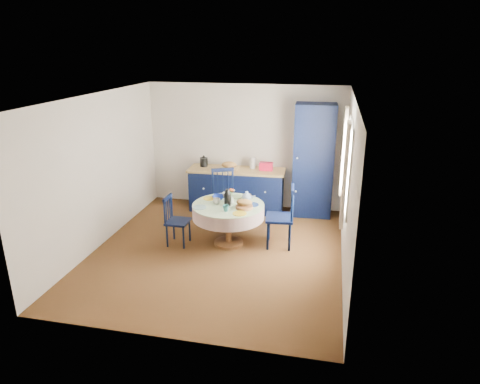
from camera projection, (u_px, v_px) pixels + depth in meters
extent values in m
plane|color=black|center=(218.00, 251.00, 7.04)|extent=(4.50, 4.50, 0.00)
plane|color=white|center=(215.00, 97.00, 6.22)|extent=(4.50, 4.50, 0.00)
cube|color=silver|center=(245.00, 147.00, 8.71)|extent=(4.00, 0.02, 2.50)
cube|color=silver|center=(99.00, 171.00, 7.03)|extent=(0.02, 4.50, 2.50)
cube|color=silver|center=(348.00, 187.00, 6.23)|extent=(0.02, 4.50, 2.50)
plane|color=white|center=(349.00, 166.00, 6.43)|extent=(0.00, 1.20, 1.20)
cube|color=beige|center=(345.00, 175.00, 5.78)|extent=(0.05, 0.34, 1.45)
cube|color=beige|center=(344.00, 151.00, 7.07)|extent=(0.05, 0.34, 1.45)
cube|color=black|center=(237.00, 191.00, 8.68)|extent=(1.89, 0.63, 0.82)
cube|color=tan|center=(237.00, 170.00, 8.54)|extent=(1.95, 0.68, 0.04)
cube|color=#AF102F|center=(266.00, 166.00, 8.47)|extent=(0.27, 0.15, 0.16)
cube|color=tan|center=(229.00, 169.00, 8.54)|extent=(0.35, 0.25, 0.02)
ellipsoid|color=#A4673F|center=(229.00, 165.00, 8.52)|extent=(0.31, 0.20, 0.13)
cylinder|color=silver|center=(252.00, 163.00, 8.58)|extent=(0.12, 0.12, 0.22)
cube|color=black|center=(313.00, 161.00, 8.25)|extent=(0.79, 0.58, 2.19)
cylinder|color=white|center=(297.00, 158.00, 8.02)|extent=(0.04, 0.02, 0.04)
cylinder|color=white|center=(295.00, 191.00, 8.23)|extent=(0.04, 0.02, 0.04)
cylinder|color=#4F2816|center=(229.00, 243.00, 7.29)|extent=(0.49, 0.49, 0.05)
cylinder|color=#4F2816|center=(228.00, 225.00, 7.18)|extent=(0.10, 0.10, 0.65)
cylinder|color=#4F2816|center=(228.00, 206.00, 7.07)|extent=(1.13, 1.13, 0.03)
cylinder|color=white|center=(228.00, 211.00, 7.10)|extent=(1.19, 1.19, 0.22)
cylinder|color=white|center=(228.00, 205.00, 7.06)|extent=(1.19, 1.19, 0.01)
cylinder|color=#7EAAAD|center=(200.00, 207.00, 6.93)|extent=(0.22, 0.22, 0.01)
cylinder|color=gold|center=(240.00, 214.00, 6.67)|extent=(0.22, 0.22, 0.01)
cylinder|color=navy|center=(252.00, 205.00, 7.04)|extent=(0.22, 0.22, 0.01)
cylinder|color=#86A86E|center=(237.00, 197.00, 7.40)|extent=(0.22, 0.22, 0.01)
cylinder|color=gold|center=(210.00, 198.00, 7.32)|extent=(0.22, 0.22, 0.01)
cylinder|color=#9E6C3F|center=(244.00, 207.00, 6.89)|extent=(0.28, 0.28, 0.05)
ellipsoid|color=#A4673F|center=(244.00, 202.00, 6.86)|extent=(0.26, 0.16, 0.11)
cube|color=silver|center=(227.00, 201.00, 7.16)|extent=(0.10, 0.07, 0.04)
cylinder|color=black|center=(184.00, 238.00, 7.07)|extent=(0.03, 0.03, 0.39)
cylinder|color=black|center=(190.00, 230.00, 7.36)|extent=(0.03, 0.03, 0.39)
cylinder|color=black|center=(167.00, 236.00, 7.13)|extent=(0.03, 0.03, 0.39)
cylinder|color=black|center=(174.00, 229.00, 7.42)|extent=(0.03, 0.03, 0.39)
cube|color=black|center=(178.00, 222.00, 7.17)|extent=(0.37, 0.38, 0.04)
cylinder|color=black|center=(165.00, 212.00, 7.00)|extent=(0.03, 0.03, 0.44)
cylinder|color=black|center=(171.00, 206.00, 7.28)|extent=(0.03, 0.03, 0.44)
cube|color=black|center=(167.00, 198.00, 7.07)|extent=(0.04, 0.34, 0.05)
cylinder|color=black|center=(166.00, 212.00, 7.07)|extent=(0.02, 0.02, 0.36)
cylinder|color=black|center=(168.00, 210.00, 7.14)|extent=(0.02, 0.02, 0.36)
cylinder|color=black|center=(170.00, 208.00, 7.22)|extent=(0.02, 0.02, 0.36)
cylinder|color=black|center=(216.00, 217.00, 7.81)|extent=(0.04, 0.04, 0.48)
cylinder|color=black|center=(237.00, 215.00, 7.89)|extent=(0.04, 0.04, 0.48)
cylinder|color=black|center=(214.00, 210.00, 8.14)|extent=(0.04, 0.04, 0.48)
cylinder|color=black|center=(233.00, 208.00, 8.22)|extent=(0.04, 0.04, 0.48)
cube|color=black|center=(225.00, 199.00, 7.93)|extent=(0.61, 0.60, 0.04)
cylinder|color=black|center=(213.00, 183.00, 7.99)|extent=(0.04, 0.04, 0.53)
cylinder|color=black|center=(233.00, 182.00, 8.06)|extent=(0.04, 0.04, 0.53)
cube|color=black|center=(223.00, 170.00, 7.95)|extent=(0.40, 0.21, 0.07)
cylinder|color=black|center=(217.00, 184.00, 8.01)|extent=(0.02, 0.02, 0.45)
cylinder|color=black|center=(223.00, 184.00, 8.03)|extent=(0.02, 0.02, 0.45)
cylinder|color=black|center=(228.00, 183.00, 8.05)|extent=(0.02, 0.02, 0.45)
cylinder|color=black|center=(269.00, 227.00, 7.38)|extent=(0.04, 0.04, 0.48)
cylinder|color=black|center=(268.00, 236.00, 7.02)|extent=(0.04, 0.04, 0.48)
cylinder|color=black|center=(290.00, 228.00, 7.34)|extent=(0.04, 0.04, 0.48)
cylinder|color=black|center=(290.00, 237.00, 6.98)|extent=(0.04, 0.04, 0.48)
cube|color=black|center=(279.00, 218.00, 7.09)|extent=(0.49, 0.51, 0.04)
cylinder|color=black|center=(292.00, 199.00, 7.16)|extent=(0.04, 0.04, 0.53)
cylinder|color=black|center=(292.00, 207.00, 6.81)|extent=(0.04, 0.04, 0.53)
cube|color=black|center=(293.00, 189.00, 6.90)|extent=(0.09, 0.43, 0.07)
cylinder|color=black|center=(292.00, 202.00, 7.09)|extent=(0.02, 0.02, 0.45)
cylinder|color=black|center=(292.00, 204.00, 6.99)|extent=(0.02, 0.02, 0.45)
cylinder|color=black|center=(292.00, 207.00, 6.90)|extent=(0.02, 0.02, 0.45)
imported|color=silver|center=(217.00, 201.00, 7.08)|extent=(0.12, 0.12, 0.09)
imported|color=#2D6C6D|center=(226.00, 208.00, 6.76)|extent=(0.11, 0.11, 0.10)
imported|color=black|center=(248.00, 197.00, 7.26)|extent=(0.13, 0.13, 0.11)
imported|color=silver|center=(225.00, 195.00, 7.37)|extent=(0.10, 0.10, 0.09)
imported|color=navy|center=(219.00, 197.00, 7.32)|extent=(0.23, 0.23, 0.06)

